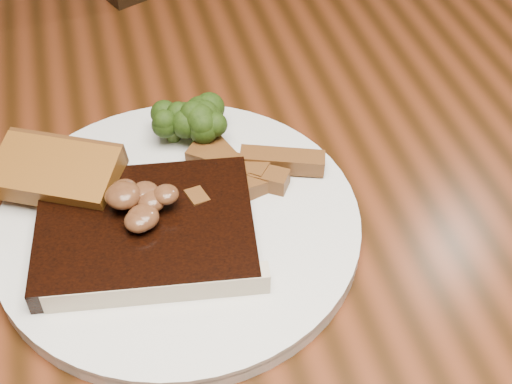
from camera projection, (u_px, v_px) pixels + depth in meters
dining_table at (265, 287)px, 0.66m from camera, size 1.60×0.90×0.75m
chair_far at (210, 75)px, 1.18m from camera, size 0.55×0.55×0.89m
plate at (179, 227)px, 0.59m from camera, size 0.33×0.33×0.01m
steak at (146, 231)px, 0.56m from camera, size 0.18×0.15×0.02m
steak_bone at (158, 290)px, 0.52m from camera, size 0.16×0.04×0.02m
mushroom_pile at (134, 204)px, 0.54m from camera, size 0.07×0.07×0.03m
garlic_bread at (61, 190)px, 0.59m from camera, size 0.11×0.09×0.02m
potato_wedges at (245, 185)px, 0.59m from camera, size 0.09×0.09×0.02m
broccoli_cluster at (199, 129)px, 0.63m from camera, size 0.08×0.08×0.04m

